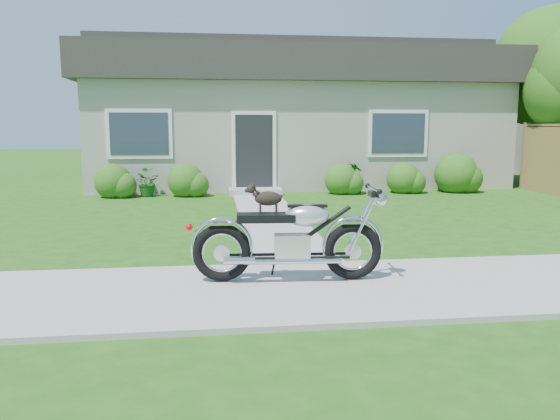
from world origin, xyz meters
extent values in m
plane|color=#235114|center=(0.00, 0.00, 0.00)|extent=(80.00, 80.00, 0.00)
cube|color=#9E9B93|center=(0.00, 0.00, 0.02)|extent=(24.00, 2.20, 0.04)
cube|color=#9E9B93|center=(-1.50, 5.00, 0.01)|extent=(1.20, 8.00, 0.03)
cube|color=#A8A197|center=(0.00, 12.00, 1.50)|extent=(12.00, 6.00, 3.00)
cube|color=#2D2B28|center=(0.00, 12.00, 3.50)|extent=(12.60, 6.60, 1.00)
cube|color=#2D2B28|center=(0.00, 12.00, 4.20)|extent=(12.60, 2.00, 0.60)
cube|color=black|center=(-1.50, 8.97, 1.05)|extent=(1.00, 0.06, 2.10)
cube|color=#9E9B93|center=(-1.50, 8.62, 0.08)|extent=(1.40, 0.70, 0.16)
cube|color=#2D3847|center=(-4.50, 8.97, 1.60)|extent=(1.70, 0.05, 1.30)
cube|color=#2D3847|center=(2.50, 8.97, 1.60)|extent=(1.70, 0.05, 1.30)
cube|color=#A37E49|center=(6.30, 9.00, 0.95)|extent=(0.12, 0.12, 1.90)
cylinder|color=#3D2B1C|center=(7.78, 10.32, 1.47)|extent=(0.28, 0.28, 2.95)
sphere|color=#306019|center=(7.78, 10.32, 3.66)|extent=(3.54, 3.54, 3.54)
sphere|color=#306019|center=(-3.31, 8.50, 0.39)|extent=(0.92, 0.92, 0.92)
sphere|color=#306019|center=(2.52, 8.50, 0.38)|extent=(0.90, 0.90, 0.90)
sphere|color=#306019|center=(4.02, 8.50, 0.50)|extent=(1.17, 1.17, 1.17)
sphere|color=#306019|center=(-5.14, 8.50, 0.40)|extent=(0.93, 0.93, 0.93)
sphere|color=#306019|center=(0.79, 8.50, 0.38)|extent=(0.89, 0.89, 0.89)
imported|color=#164E14|center=(-4.34, 8.55, 0.36)|extent=(0.86, 0.83, 0.72)
imported|color=#2D5C19|center=(1.19, 8.55, 0.42)|extent=(0.57, 0.57, 0.84)
torus|color=black|center=(-1.04, 0.24, 0.38)|extent=(0.68, 0.15, 0.67)
torus|color=black|center=(-2.54, 0.33, 0.38)|extent=(0.68, 0.15, 0.67)
cube|color=silver|center=(-1.74, 0.28, 0.42)|extent=(0.41, 0.27, 0.30)
ellipsoid|color=silver|center=(-1.57, 0.27, 0.79)|extent=(0.53, 0.32, 0.26)
cube|color=black|center=(-2.04, 0.30, 0.78)|extent=(0.67, 0.30, 0.09)
cube|color=silver|center=(-1.04, 0.24, 0.72)|extent=(0.31, 0.16, 0.03)
cube|color=silver|center=(-2.54, 0.33, 0.72)|extent=(0.31, 0.16, 0.03)
cylinder|color=silver|center=(-0.82, 0.22, 1.09)|extent=(0.07, 0.60, 0.03)
sphere|color=silver|center=(-0.74, 0.22, 0.98)|extent=(0.18, 0.18, 0.17)
cylinder|color=silver|center=(-1.75, 0.15, 0.29)|extent=(1.10, 0.13, 0.06)
ellipsoid|color=black|center=(-2.01, 0.30, 0.99)|extent=(0.32, 0.16, 0.16)
sphere|color=black|center=(-2.20, 0.31, 1.10)|extent=(0.11, 0.11, 0.10)
cylinder|color=black|center=(-2.09, 0.34, 0.88)|extent=(0.03, 0.03, 0.13)
cylinder|color=black|center=(-2.10, 0.27, 0.88)|extent=(0.03, 0.03, 0.13)
cylinder|color=black|center=(-1.91, 0.33, 0.88)|extent=(0.03, 0.03, 0.13)
cylinder|color=black|center=(-1.92, 0.26, 0.88)|extent=(0.03, 0.03, 0.13)
torus|color=#BC327C|center=(-2.15, 0.31, 1.06)|extent=(0.05, 0.09, 0.08)
camera|label=1|loc=(-2.63, -5.73, 1.79)|focal=35.00mm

